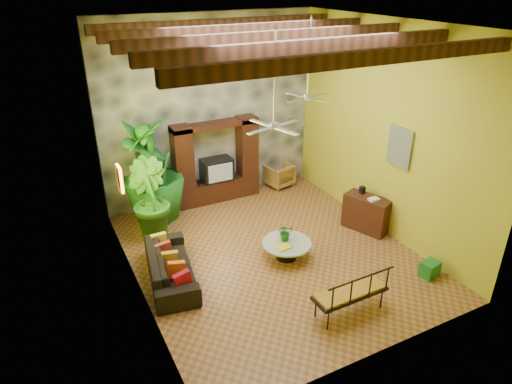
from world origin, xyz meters
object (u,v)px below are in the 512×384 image
tall_plant_b (149,200)px  coffee_table (287,248)px  entertainment_center (217,168)px  ceiling_fan_front (274,116)px  iron_bench (353,292)px  sofa (171,266)px  wicker_armchair (279,175)px  tall_plant_c (153,168)px  tall_plant_a (145,172)px  side_console (366,213)px  ceiling_fan_back (308,88)px  green_bin (430,269)px

tall_plant_b → coffee_table: tall_plant_b is taller
entertainment_center → ceiling_fan_front: size_ratio=1.29×
ceiling_fan_front → iron_bench: size_ratio=1.26×
sofa → wicker_armchair: (4.34, 3.03, 0.01)m
tall_plant_b → tall_plant_c: size_ratio=0.71×
entertainment_center → tall_plant_c: (-1.83, -0.25, 0.43)m
tall_plant_a → side_console: 5.65m
ceiling_fan_front → wicker_armchair: ceiling_fan_front is taller
ceiling_fan_back → tall_plant_b: size_ratio=0.94×
tall_plant_a → coffee_table: (2.25, -3.26, -1.04)m
ceiling_fan_front → tall_plant_c: 4.18m
wicker_armchair → tall_plant_a: bearing=-9.2°
entertainment_center → ceiling_fan_front: (-0.20, -3.54, 2.44)m
coffee_table → green_bin: bearing=-40.1°
tall_plant_c → coffee_table: 3.98m
ceiling_fan_back → tall_plant_b: (-3.81, 0.82, -2.41)m
sofa → entertainment_center: bearing=-28.1°
wicker_armchair → iron_bench: size_ratio=0.51×
sofa → side_console: bearing=-83.1°
wicker_armchair → coffee_table: wicker_armchair is taller
tall_plant_c → coffee_table: tall_plant_c is taller
entertainment_center → wicker_armchair: size_ratio=3.21×
ceiling_fan_back → tall_plant_a: ceiling_fan_back is taller
tall_plant_b → green_bin: size_ratio=5.02×
ceiling_fan_front → entertainment_center: bearing=86.8°
tall_plant_c → iron_bench: bearing=-68.1°
sofa → iron_bench: size_ratio=1.52×
iron_bench → side_console: (2.31, 2.40, -0.09)m
entertainment_center → tall_plant_a: tall_plant_a is taller
sofa → tall_plant_b: (0.12, 1.92, 0.66)m
ceiling_fan_back → tall_plant_a: (-3.62, 1.74, -2.10)m
ceiling_fan_back → coffee_table: size_ratio=1.68×
iron_bench → green_bin: (2.25, 0.22, -0.37)m
tall_plant_a → iron_bench: 6.00m
iron_bench → wicker_armchair: bearing=72.8°
entertainment_center → coffee_table: bearing=-86.1°
ceiling_fan_front → tall_plant_a: (-1.82, 3.34, -2.10)m
tall_plant_a → entertainment_center: bearing=5.5°
entertainment_center → tall_plant_c: 1.90m
side_console → ceiling_fan_front: bearing=164.0°
green_bin → ceiling_fan_back: bearing=105.8°
sofa → wicker_armchair: wicker_armchair is taller
tall_plant_a → green_bin: bearing=-48.7°
coffee_table → iron_bench: size_ratio=0.75×
ceiling_fan_front → tall_plant_c: ceiling_fan_front is taller
tall_plant_b → coffee_table: size_ratio=1.78×
sofa → wicker_armchair: bearing=-45.6°
tall_plant_b → coffee_table: 3.46m
coffee_table → tall_plant_c: bearing=122.8°
side_console → green_bin: size_ratio=2.84×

